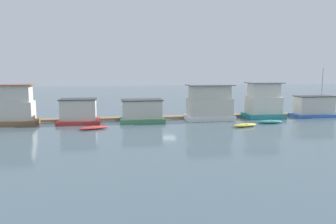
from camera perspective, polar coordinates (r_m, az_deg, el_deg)
The scene contains 11 objects.
ground_plane at distance 46.53m, azimuth -0.20°, elevation -1.55°, with size 200.00×200.00×0.00m, color #475B66.
dock_walkway at distance 49.16m, azimuth -0.72°, elevation -0.88°, with size 59.60×1.81×0.30m, color #846B4C.
houseboat_brown at distance 47.66m, azimuth -25.64°, elevation 0.78°, with size 6.48×3.73×5.32m.
houseboat_red at distance 45.82m, azimuth -15.30°, elevation 0.03°, with size 5.55×3.90×3.36m.
houseboat_green at distance 45.78m, azimuth -4.57°, elevation 0.15°, with size 6.13×3.80×3.12m.
houseboat_white at distance 47.63m, azimuth 7.23°, elevation 1.43°, with size 6.77×3.85×5.09m.
houseboat_teal at distance 51.27m, azimuth 16.31°, elevation 1.63°, with size 5.69×3.76×5.32m.
houseboat_blue at distance 55.44m, azimuth 24.08°, elevation 0.82°, with size 6.69×3.45×7.46m.
dinghy_red at distance 41.04m, azimuth -12.77°, elevation -2.68°, with size 3.78×2.21×0.40m.
dinghy_yellow at distance 42.91m, azimuth 13.24°, elevation -2.23°, with size 3.61×1.86×0.44m.
dinghy_teal at distance 46.58m, azimuth 17.41°, elevation -1.61°, with size 3.40×1.03×0.44m.
Camera 1 is at (-7.48, -45.33, 7.34)m, focal length 35.00 mm.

